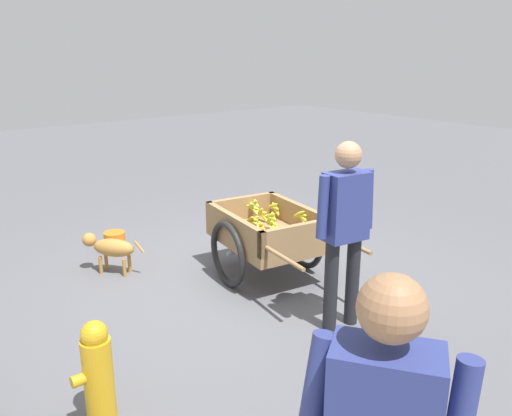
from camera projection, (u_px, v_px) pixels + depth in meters
The scene contains 6 objects.
ground_plane at pixel (248, 286), 5.04m from camera, with size 24.00×24.00×0.00m, color #56565B.
fruit_cart at pixel (267, 234), 5.13m from camera, with size 1.74×1.03×0.71m.
vendor_person at pixel (345, 221), 4.05m from camera, with size 0.25×0.54×1.52m.
dog at pixel (110, 247), 5.26m from camera, with size 0.56×0.44×0.40m.
fire_hydrant at pixel (98, 372), 3.12m from camera, with size 0.25×0.25×0.67m.
plastic_bucket at pixel (115, 242), 5.83m from camera, with size 0.23×0.23×0.24m, color orange.
Camera 1 is at (-3.65, 2.81, 2.18)m, focal length 36.89 mm.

